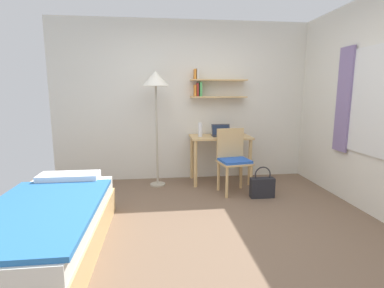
{
  "coord_description": "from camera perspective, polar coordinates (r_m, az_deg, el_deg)",
  "views": [
    {
      "loc": [
        -0.51,
        -2.85,
        1.45
      ],
      "look_at": [
        -0.11,
        0.51,
        0.85
      ],
      "focal_mm": 27.22,
      "sensor_mm": 36.0,
      "label": 1
    }
  ],
  "objects": [
    {
      "name": "ground_plane",
      "position": [
        3.23,
        3.15,
        -16.58
      ],
      "size": [
        5.28,
        5.28,
        0.0
      ],
      "primitive_type": "plane",
      "color": "brown"
    },
    {
      "name": "wall_back",
      "position": [
        4.9,
        -0.68,
        8.35
      ],
      "size": [
        4.4,
        0.27,
        2.6
      ],
      "color": "silver",
      "rests_on": "ground_plane"
    },
    {
      "name": "bed",
      "position": [
        3.04,
        -26.64,
        -14.54
      ],
      "size": [
        0.96,
        1.95,
        0.54
      ],
      "color": "tan",
      "rests_on": "ground_plane"
    },
    {
      "name": "desk",
      "position": [
        4.73,
        5.51,
        -0.24
      ],
      "size": [
        0.96,
        0.57,
        0.76
      ],
      "color": "tan",
      "rests_on": "ground_plane"
    },
    {
      "name": "desk_chair",
      "position": [
        4.29,
        8.06,
        -2.63
      ],
      "size": [
        0.5,
        0.46,
        0.93
      ],
      "color": "tan",
      "rests_on": "ground_plane"
    },
    {
      "name": "standing_lamp",
      "position": [
        4.48,
        -7.13,
        11.42
      ],
      "size": [
        0.4,
        0.4,
        1.77
      ],
      "color": "#B2A893",
      "rests_on": "ground_plane"
    },
    {
      "name": "laptop",
      "position": [
        4.71,
        5.75,
        2.17
      ],
      "size": [
        0.31,
        0.21,
        0.19
      ],
      "color": "#2D2D33",
      "rests_on": "desk"
    },
    {
      "name": "water_bottle",
      "position": [
        4.59,
        1.63,
        2.79
      ],
      "size": [
        0.06,
        0.06,
        0.22
      ],
      "primitive_type": "cylinder",
      "color": "silver",
      "rests_on": "desk"
    },
    {
      "name": "book_stack",
      "position": [
        4.82,
        8.72,
        2.2
      ],
      "size": [
        0.18,
        0.21,
        0.08
      ],
      "color": "gold",
      "rests_on": "desk"
    },
    {
      "name": "handbag",
      "position": [
        4.21,
        13.59,
        -8.16
      ],
      "size": [
        0.33,
        0.12,
        0.44
      ],
      "color": "#232328",
      "rests_on": "ground_plane"
    }
  ]
}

